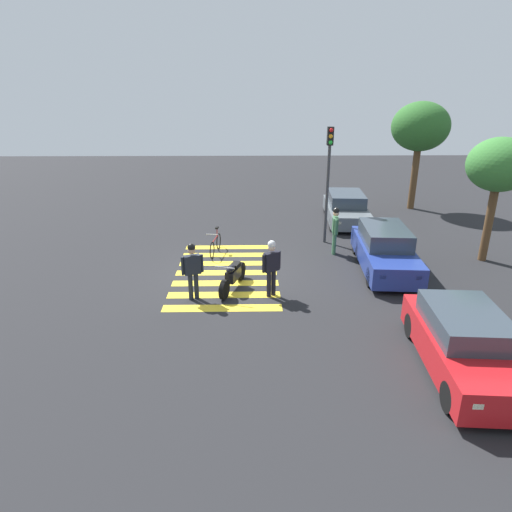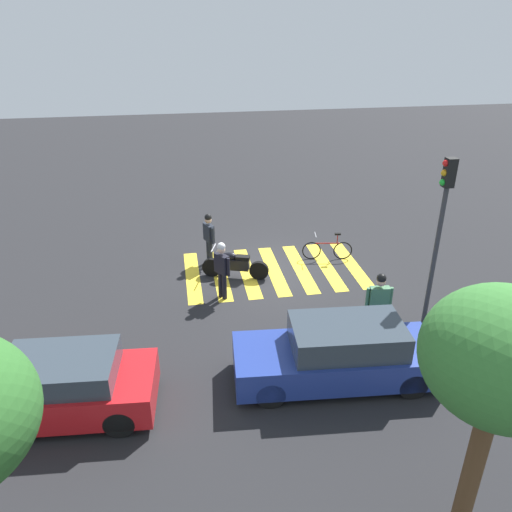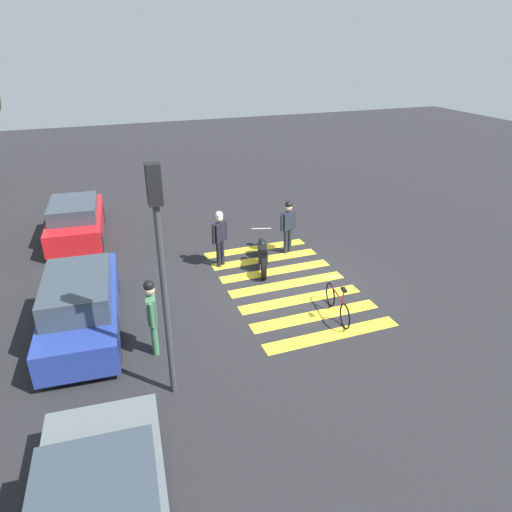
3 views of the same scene
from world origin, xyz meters
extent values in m
plane|color=#232326|center=(0.00, 0.00, 0.00)|extent=(60.00, 60.00, 0.00)
cylinder|color=black|center=(2.07, 0.03, 0.31)|extent=(0.63, 0.32, 0.62)
cylinder|color=black|center=(0.60, 0.51, 0.31)|extent=(0.63, 0.32, 0.62)
cube|color=black|center=(1.29, 0.29, 0.49)|extent=(0.85, 0.51, 0.36)
ellipsoid|color=black|center=(1.50, 0.22, 0.76)|extent=(0.53, 0.38, 0.24)
cube|color=black|center=(1.10, 0.35, 0.73)|extent=(0.49, 0.36, 0.12)
cylinder|color=#A5A5AD|center=(1.99, 0.06, 1.01)|extent=(0.23, 0.60, 0.04)
torus|color=black|center=(-1.45, -0.60, 0.33)|extent=(0.65, 0.15, 0.65)
torus|color=black|center=(-2.52, -0.42, 0.33)|extent=(0.65, 0.15, 0.65)
cylinder|color=maroon|center=(-1.98, -0.51, 0.61)|extent=(0.84, 0.18, 0.04)
cylinder|color=maroon|center=(-2.30, -0.46, 0.78)|extent=(0.04, 0.04, 0.34)
cube|color=black|center=(-2.30, -0.46, 0.96)|extent=(0.21, 0.13, 0.06)
cylinder|color=#99999E|center=(-1.55, -0.59, 0.93)|extent=(0.10, 0.46, 0.03)
cylinder|color=black|center=(1.82, 1.55, 0.42)|extent=(0.14, 0.14, 0.84)
cylinder|color=black|center=(1.92, 1.40, 0.42)|extent=(0.14, 0.14, 0.84)
cube|color=black|center=(1.87, 1.48, 1.14)|extent=(0.44, 0.52, 0.60)
sphere|color=beige|center=(1.87, 1.48, 1.59)|extent=(0.23, 0.23, 0.23)
cylinder|color=black|center=(1.71, 1.72, 1.14)|extent=(0.09, 0.09, 0.57)
cylinder|color=black|center=(2.04, 1.23, 1.14)|extent=(0.09, 0.09, 0.57)
sphere|color=white|center=(1.87, 1.48, 1.70)|extent=(0.24, 0.24, 0.24)
cylinder|color=#1E232D|center=(2.02, -0.82, 0.42)|extent=(0.14, 0.14, 0.84)
cylinder|color=#1E232D|center=(2.09, -0.98, 0.42)|extent=(0.14, 0.14, 0.84)
cube|color=#1E232D|center=(2.06, -0.90, 1.13)|extent=(0.36, 0.53, 0.59)
sphere|color=tan|center=(2.06, -0.90, 1.58)|extent=(0.23, 0.23, 0.23)
cylinder|color=#1E232D|center=(1.95, -0.62, 1.13)|extent=(0.09, 0.09, 0.56)
cylinder|color=#1E232D|center=(2.16, -1.17, 1.13)|extent=(0.09, 0.09, 0.56)
sphere|color=black|center=(2.06, -0.90, 1.68)|extent=(0.24, 0.24, 0.24)
cylinder|color=#3F724C|center=(-1.80, 4.11, 0.43)|extent=(0.14, 0.14, 0.86)
cylinder|color=#3F724C|center=(-1.97, 4.13, 0.43)|extent=(0.14, 0.14, 0.86)
cube|color=#3F724C|center=(-1.88, 4.12, 1.17)|extent=(0.52, 0.26, 0.61)
sphere|color=tan|center=(-1.88, 4.12, 1.63)|extent=(0.23, 0.23, 0.23)
cylinder|color=#3F724C|center=(-1.59, 4.08, 1.17)|extent=(0.09, 0.09, 0.58)
cylinder|color=#3F724C|center=(-2.18, 4.16, 1.17)|extent=(0.09, 0.09, 0.58)
sphere|color=black|center=(-1.88, 4.12, 1.74)|extent=(0.25, 0.25, 0.25)
cube|color=yellow|center=(-2.70, 0.00, 0.00)|extent=(0.45, 3.53, 0.01)
cube|color=yellow|center=(-1.80, 0.00, 0.00)|extent=(0.45, 3.53, 0.01)
cube|color=yellow|center=(-0.90, 0.00, 0.00)|extent=(0.45, 3.53, 0.01)
cube|color=yellow|center=(0.00, 0.00, 0.00)|extent=(0.45, 3.53, 0.01)
cube|color=yellow|center=(0.90, 0.00, 0.00)|extent=(0.45, 3.53, 0.01)
cube|color=yellow|center=(1.80, 0.00, 0.00)|extent=(0.45, 3.53, 0.01)
cube|color=yellow|center=(2.70, 0.00, 0.00)|extent=(0.45, 3.53, 0.01)
cylinder|color=black|center=(-4.79, 6.20, 0.32)|extent=(0.65, 0.27, 0.64)
cylinder|color=black|center=(-4.91, 4.60, 0.32)|extent=(0.65, 0.27, 0.64)
cube|color=#F2EDCC|center=(-4.10, 5.93, 0.58)|extent=(0.10, 0.21, 0.12)
cube|color=#F2EDCC|center=(-4.19, 4.77, 0.58)|extent=(0.10, 0.21, 0.12)
cylinder|color=black|center=(1.35, 6.22, 0.32)|extent=(0.66, 0.27, 0.65)
cylinder|color=black|center=(1.24, 4.76, 0.32)|extent=(0.66, 0.27, 0.65)
cylinder|color=black|center=(-1.79, 6.46, 0.32)|extent=(0.66, 0.27, 0.65)
cylinder|color=black|center=(-1.91, 5.00, 0.32)|extent=(0.66, 0.27, 0.65)
cube|color=navy|center=(-0.28, 5.61, 0.54)|extent=(4.75, 2.04, 0.73)
cube|color=#333D47|center=(-0.51, 5.63, 1.20)|extent=(2.61, 1.67, 0.60)
cube|color=#F2EDCC|center=(2.04, 5.97, 0.65)|extent=(0.10, 0.21, 0.12)
cube|color=#F2EDCC|center=(1.95, 4.90, 0.65)|extent=(0.10, 0.21, 0.12)
cylinder|color=black|center=(7.34, 6.30, 0.32)|extent=(0.65, 0.27, 0.63)
cylinder|color=black|center=(7.22, 4.77, 0.32)|extent=(0.65, 0.27, 0.63)
cylinder|color=black|center=(4.51, 6.52, 0.32)|extent=(0.65, 0.27, 0.63)
cylinder|color=black|center=(4.39, 4.99, 0.32)|extent=(0.65, 0.27, 0.63)
cube|color=red|center=(5.86, 5.64, 0.54)|extent=(4.30, 2.07, 0.73)
cube|color=#333D47|center=(5.65, 5.66, 1.15)|extent=(2.37, 1.72, 0.50)
cube|color=#F2EDCC|center=(7.95, 6.05, 0.65)|extent=(0.10, 0.21, 0.12)
cube|color=#F2EDCC|center=(7.86, 4.93, 0.65)|extent=(0.10, 0.21, 0.12)
cylinder|color=#38383D|center=(-3.31, 3.99, 2.00)|extent=(0.12, 0.12, 4.00)
cube|color=black|center=(-3.31, 3.99, 4.35)|extent=(0.25, 0.25, 0.70)
sphere|color=red|center=(-3.18, 3.99, 4.58)|extent=(0.16, 0.16, 0.16)
sphere|color=orange|center=(-3.18, 3.99, 4.35)|extent=(0.16, 0.16, 0.16)
sphere|color=green|center=(-3.18, 3.99, 4.12)|extent=(0.16, 0.16, 0.16)
camera|label=1|loc=(14.33, 0.80, 5.99)|focal=30.96mm
camera|label=2|loc=(3.05, 14.33, 7.68)|focal=34.73mm
camera|label=3|loc=(-10.77, 4.95, 6.54)|focal=32.36mm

